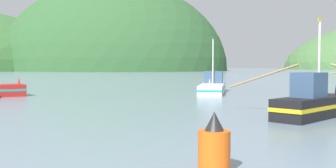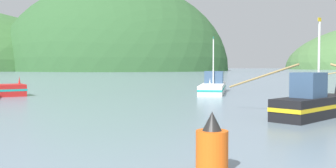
{
  "view_description": "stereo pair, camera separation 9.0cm",
  "coord_description": "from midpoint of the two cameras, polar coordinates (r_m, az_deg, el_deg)",
  "views": [
    {
      "loc": [
        1.98,
        -4.72,
        2.82
      ],
      "look_at": [
        -0.16,
        24.21,
        1.4
      ],
      "focal_mm": 42.63,
      "sensor_mm": 36.0,
      "label": 1
    },
    {
      "loc": [
        2.07,
        -4.71,
        2.82
      ],
      "look_at": [
        -0.16,
        24.21,
        1.4
      ],
      "focal_mm": 42.63,
      "sensor_mm": 36.0,
      "label": 2
    }
  ],
  "objects": [
    {
      "name": "hill_far_left",
      "position": [
        191.75,
        -7.85,
        1.93
      ],
      "size": [
        107.74,
        86.19,
        83.45
      ],
      "primitive_type": "ellipsoid",
      "color": "#2D562D",
      "rests_on": "ground"
    },
    {
      "name": "fishing_boat_black",
      "position": [
        22.39,
        19.94,
        -2.59
      ],
      "size": [
        8.34,
        7.31,
        5.32
      ],
      "rotation": [
        0.0,
        0.0,
        0.85
      ],
      "color": "black",
      "rests_on": "ground"
    },
    {
      "name": "fishing_boat_white",
      "position": [
        40.06,
        6.36,
        -0.34
      ],
      "size": [
        3.14,
        9.85,
        5.59
      ],
      "rotation": [
        0.0,
        0.0,
        4.61
      ],
      "color": "white",
      "rests_on": "ground"
    },
    {
      "name": "channel_buoy",
      "position": [
        10.65,
        6.38,
        -8.92
      ],
      "size": [
        0.85,
        0.85,
        1.59
      ],
      "color": "#E55914",
      "rests_on": "ground"
    }
  ]
}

